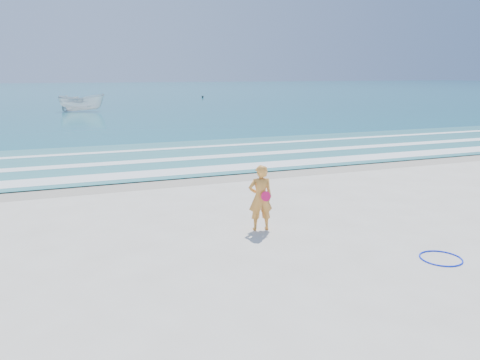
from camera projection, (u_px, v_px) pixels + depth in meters
name	position (u px, v px, depth m)	size (l,w,h in m)	color
ground	(285.00, 262.00, 10.52)	(400.00, 400.00, 0.00)	silver
wet_sand	(185.00, 179.00, 18.72)	(400.00, 2.40, 0.00)	#B2A893
ocean	(80.00, 91.00, 106.13)	(400.00, 190.00, 0.04)	#19727F
shallow	(160.00, 157.00, 23.26)	(400.00, 10.00, 0.01)	#59B7AD
foam_near	(178.00, 172.00, 19.89)	(400.00, 1.40, 0.01)	white
foam_mid	(164.00, 160.00, 22.53)	(400.00, 0.90, 0.01)	white
foam_far	(151.00, 150.00, 25.54)	(400.00, 0.60, 0.01)	white
hoop	(441.00, 258.00, 10.69)	(0.95, 0.95, 0.03)	#0D2AF4
boat	(82.00, 103.00, 50.58)	(1.84, 4.90, 1.89)	silver
buoy	(203.00, 97.00, 78.54)	(0.35, 0.35, 0.35)	black
woman	(260.00, 198.00, 12.50)	(0.72, 0.54, 1.79)	orange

